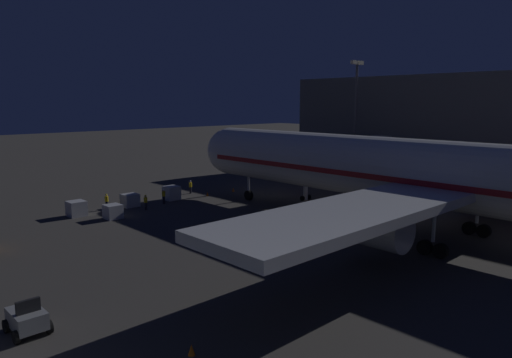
% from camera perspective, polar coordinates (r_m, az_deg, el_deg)
% --- Properties ---
extents(ground_plane, '(320.00, 320.00, 0.00)m').
position_cam_1_polar(ground_plane, '(50.38, 8.78, -4.62)').
color(ground_plane, '#383533').
extents(airliner_at_gate, '(50.16, 63.65, 19.81)m').
position_cam_1_polar(airliner_at_gate, '(42.91, 22.31, 0.22)').
color(airliner_at_gate, silver).
rests_on(airliner_at_gate, ground_plane).
extents(jet_bridge, '(20.06, 3.40, 7.39)m').
position_cam_1_polar(jet_bridge, '(62.51, 9.55, 3.50)').
color(jet_bridge, '#9E9E99').
rests_on(jet_bridge, ground_plane).
extents(apron_floodlight_mast, '(2.90, 0.50, 18.47)m').
position_cam_1_polar(apron_floodlight_mast, '(78.28, 11.93, 8.11)').
color(apron_floodlight_mast, '#59595E').
rests_on(apron_floodlight_mast, ground_plane).
extents(pushback_tug, '(1.86, 2.34, 1.95)m').
position_cam_1_polar(pushback_tug, '(28.45, -25.90, -14.94)').
color(pushback_tug, slate).
rests_on(pushback_tug, ground_plane).
extents(baggage_container_near_belt, '(1.69, 1.78, 1.70)m').
position_cam_1_polar(baggage_container_near_belt, '(59.57, -10.16, -1.66)').
color(baggage_container_near_belt, '#B7BABF').
rests_on(baggage_container_near_belt, ground_plane).
extents(baggage_container_mid_row, '(1.74, 1.70, 1.47)m').
position_cam_1_polar(baggage_container_mid_row, '(56.75, -14.96, -2.50)').
color(baggage_container_mid_row, '#B7BABF').
rests_on(baggage_container_mid_row, ground_plane).
extents(baggage_container_far_row, '(1.75, 1.73, 1.62)m').
position_cam_1_polar(baggage_container_far_row, '(53.78, -20.85, -3.35)').
color(baggage_container_far_row, '#B7BABF').
rests_on(baggage_container_far_row, ground_plane).
extents(baggage_container_spare, '(1.62, 1.64, 1.47)m').
position_cam_1_polar(baggage_container_spare, '(51.45, -16.88, -3.78)').
color(baggage_container_spare, '#B7BABF').
rests_on(baggage_container_spare, ground_plane).
extents(ground_crew_near_nose_gear, '(0.40, 0.40, 1.74)m').
position_cam_1_polar(ground_crew_near_nose_gear, '(63.20, -7.91, -0.88)').
color(ground_crew_near_nose_gear, black).
rests_on(ground_crew_near_nose_gear, ground_plane).
extents(ground_crew_by_belt_loader, '(0.40, 0.40, 1.81)m').
position_cam_1_polar(ground_crew_by_belt_loader, '(55.80, -17.58, -2.54)').
color(ground_crew_by_belt_loader, black).
rests_on(ground_crew_by_belt_loader, ground_plane).
extents(ground_crew_under_port_wing, '(0.40, 0.40, 1.80)m').
position_cam_1_polar(ground_crew_under_port_wing, '(57.29, -11.08, -1.98)').
color(ground_crew_under_port_wing, black).
rests_on(ground_crew_under_port_wing, ground_plane).
extents(ground_crew_by_tug, '(0.40, 0.40, 1.74)m').
position_cam_1_polar(ground_crew_by_tug, '(54.47, -13.17, -2.68)').
color(ground_crew_by_tug, black).
rests_on(ground_crew_by_tug, ground_plane).
extents(traffic_cone_nose_port, '(0.36, 0.36, 0.55)m').
position_cam_1_polar(traffic_cone_nose_port, '(64.06, -2.76, -1.28)').
color(traffic_cone_nose_port, orange).
rests_on(traffic_cone_nose_port, ground_plane).
extents(traffic_cone_nose_starboard, '(0.36, 0.36, 0.55)m').
position_cam_1_polar(traffic_cone_nose_starboard, '(61.35, -5.89, -1.80)').
color(traffic_cone_nose_starboard, orange).
rests_on(traffic_cone_nose_starboard, ground_plane).
extents(traffic_cone_wingtip_svc_side, '(0.36, 0.36, 0.55)m').
position_cam_1_polar(traffic_cone_wingtip_svc_side, '(24.26, -7.79, -19.73)').
color(traffic_cone_wingtip_svc_side, orange).
rests_on(traffic_cone_wingtip_svc_side, ground_plane).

